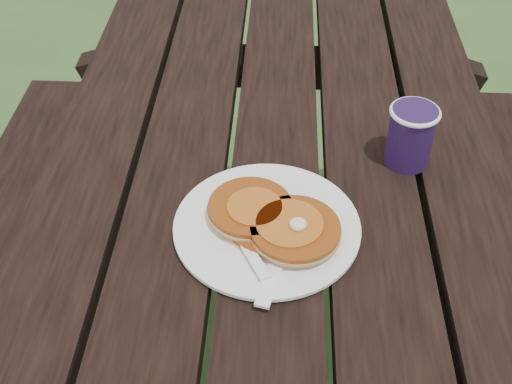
{
  "coord_description": "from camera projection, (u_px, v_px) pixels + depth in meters",
  "views": [
    {
      "loc": [
        0.01,
        -0.57,
        1.42
      ],
      "look_at": [
        -0.03,
        0.1,
        0.8
      ],
      "focal_mm": 45.0,
      "sensor_mm": 36.0,
      "label": 1
    }
  ],
  "objects": [
    {
      "name": "plate",
      "position": [
        267.0,
        227.0,
        0.92
      ],
      "size": [
        0.34,
        0.34,
        0.01
      ],
      "primitive_type": "cylinder",
      "rotation": [
        0.0,
        0.0,
        0.4
      ],
      "color": "white",
      "rests_on": "picnic_table"
    },
    {
      "name": "pancake_stack",
      "position": [
        274.0,
        221.0,
        0.91
      ],
      "size": [
        0.19,
        0.16,
        0.04
      ],
      "rotation": [
        0.0,
        0.0,
        -0.27
      ],
      "color": "#8D400F",
      "rests_on": "plate"
    },
    {
      "name": "knife",
      "position": [
        279.0,
        256.0,
        0.87
      ],
      "size": [
        0.06,
        0.18,
        0.0
      ],
      "primitive_type": "cube",
      "rotation": [
        0.0,
        0.0,
        -0.23
      ],
      "color": "white",
      "rests_on": "plate"
    },
    {
      "name": "fork",
      "position": [
        249.0,
        250.0,
        0.87
      ],
      "size": [
        0.1,
        0.16,
        0.01
      ],
      "primitive_type": null,
      "rotation": [
        0.0,
        0.0,
        0.48
      ],
      "color": "white",
      "rests_on": "plate"
    },
    {
      "name": "coffee_cup",
      "position": [
        411.0,
        133.0,
        1.0
      ],
      "size": [
        0.08,
        0.08,
        0.1
      ],
      "rotation": [
        0.0,
        0.0,
        0.0
      ],
      "color": "#24113C",
      "rests_on": "picnic_table"
    }
  ]
}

